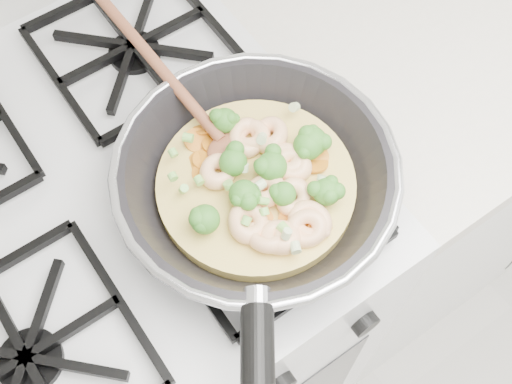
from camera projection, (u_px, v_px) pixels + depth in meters
stove at (144, 305)px, 1.19m from camera, size 0.60×0.60×0.92m
counter_right at (467, 101)px, 1.41m from camera, size 1.00×0.60×0.90m
skillet at (257, 183)px, 0.74m from camera, size 0.37×0.61×0.09m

